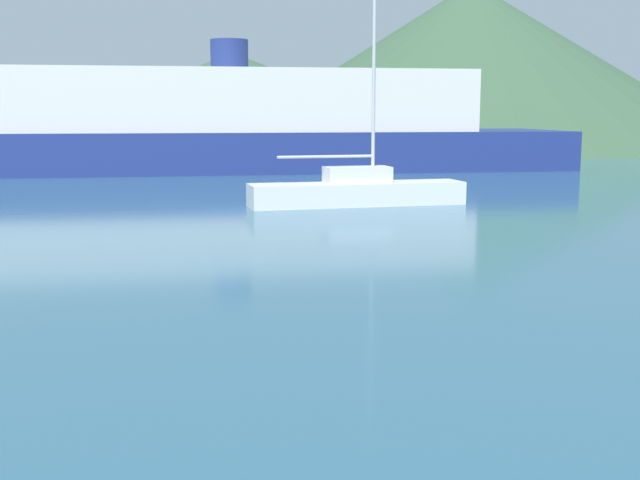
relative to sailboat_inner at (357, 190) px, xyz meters
name	(u,v)px	position (x,y,z in m)	size (l,w,h in m)	color
sailboat_inner	(357,190)	(0.00, 0.00, 0.00)	(7.54, 2.36, 8.78)	silver
ferry_distant	(231,126)	(0.45, 17.83, 1.84)	(37.77, 15.63, 6.98)	navy
hill_east	(234,102)	(6.78, 40.00, 3.42)	(41.57, 41.57, 7.89)	#38563D
hill_far_east	(470,65)	(31.22, 43.10, 7.11)	(49.44, 49.44, 15.27)	#38563D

